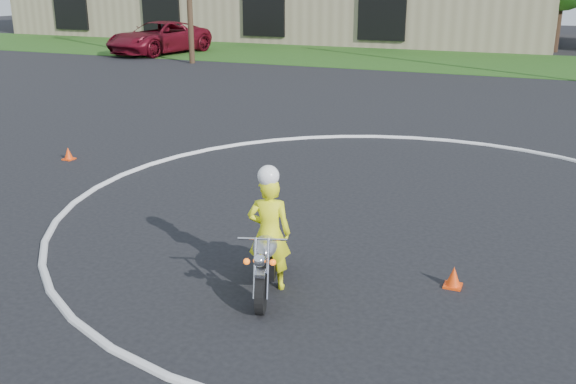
% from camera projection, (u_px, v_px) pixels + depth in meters
% --- Properties ---
extents(ground, '(120.00, 120.00, 0.00)m').
position_uv_depth(ground, '(340.00, 281.00, 9.05)').
color(ground, black).
rests_on(ground, ground).
extents(grass_strip, '(120.00, 10.00, 0.02)m').
position_uv_depth(grass_strip, '(508.00, 64.00, 32.67)').
color(grass_strip, '#1E4714').
rests_on(grass_strip, ground).
extents(course_markings, '(19.05, 19.05, 0.12)m').
position_uv_depth(course_markings, '(523.00, 206.00, 12.06)').
color(course_markings, silver).
rests_on(course_markings, ground).
extents(primary_motorcycle, '(0.77, 1.75, 0.95)m').
position_uv_depth(primary_motorcycle, '(266.00, 260.00, 8.62)').
color(primary_motorcycle, black).
rests_on(primary_motorcycle, ground).
extents(rider_primary_grp, '(0.67, 0.55, 1.77)m').
position_uv_depth(rider_primary_grp, '(269.00, 230.00, 8.62)').
color(rider_primary_grp, '#F4F91A').
rests_on(rider_primary_grp, ground).
extents(pickup_grp, '(4.13, 6.96, 1.81)m').
position_uv_depth(pickup_grp, '(159.00, 38.00, 36.92)').
color(pickup_grp, '#5F0A18').
rests_on(pickup_grp, ground).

